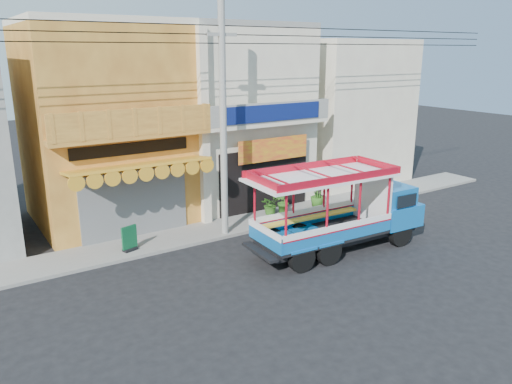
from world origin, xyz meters
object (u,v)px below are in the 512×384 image
utility_pole (226,107)px  green_sign (130,240)px  songthaew_truck (349,208)px  potted_plant_c (317,195)px  potted_plant_b (282,201)px  potted_plant_a (270,204)px

utility_pole → green_sign: utility_pole is taller
songthaew_truck → green_sign: (-6.96, 3.84, -1.01)m
utility_pole → potted_plant_c: 6.78m
songthaew_truck → potted_plant_b: songthaew_truck is taller
utility_pole → potted_plant_b: 5.40m
potted_plant_b → potted_plant_c: bearing=-131.1°
potted_plant_c → utility_pole: bearing=-40.8°
potted_plant_b → potted_plant_a: bearing=20.0°
utility_pole → songthaew_truck: 5.84m
potted_plant_a → potted_plant_b: (0.45, -0.24, 0.11)m
potted_plant_b → green_sign: bearing=52.0°
songthaew_truck → potted_plant_a: bearing=94.9°
potted_plant_b → potted_plant_c: size_ratio=1.03×
songthaew_truck → green_sign: bearing=151.1°
green_sign → potted_plant_c: size_ratio=0.84×
green_sign → potted_plant_a: bearing=5.6°
potted_plant_a → utility_pole: bearing=165.5°
green_sign → potted_plant_b: 7.04m
potted_plant_a → potted_plant_b: bearing=-62.9°
songthaew_truck → green_sign: songthaew_truck is taller
potted_plant_a → potted_plant_b: 0.52m
potted_plant_a → potted_plant_c: (2.47, -0.24, 0.10)m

